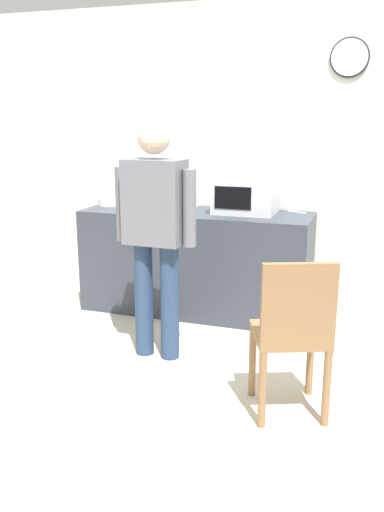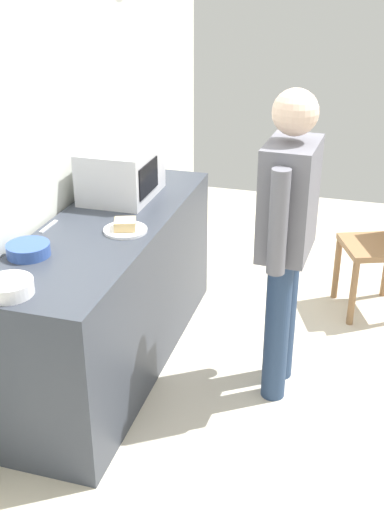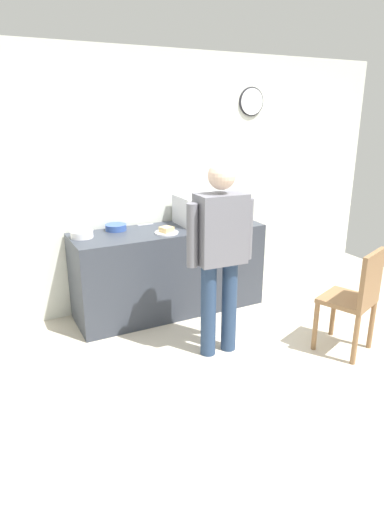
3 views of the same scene
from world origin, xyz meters
TOP-DOWN VIEW (x-y plane):
  - ground_plane at (0.00, 0.00)m, footprint 6.00×6.00m
  - back_wall at (0.00, 1.60)m, footprint 5.40×0.13m
  - kitchen_counter at (-0.16, 1.22)m, footprint 1.95×0.62m
  - microwave at (0.25, 1.29)m, footprint 0.50×0.39m
  - sandwich_plate at (-0.24, 1.08)m, footprint 0.23×0.23m
  - salad_bowl at (-1.01, 1.30)m, footprint 0.21×0.21m
  - cereal_bowl at (-0.64, 1.41)m, footprint 0.21×0.21m
  - fork_utensil at (0.66, 1.45)m, footprint 0.17×0.08m
  - spoon_utensil at (-0.30, 1.49)m, footprint 0.17×0.02m
  - person_standing at (-0.13, 0.25)m, footprint 0.59×0.26m
  - wooden_chair at (0.90, -0.28)m, footprint 0.52×0.52m

SIDE VIEW (x-z plane):
  - ground_plane at x=0.00m, z-range 0.00..0.00m
  - kitchen_counter at x=-0.16m, z-range 0.00..0.89m
  - wooden_chair at x=0.90m, z-range 0.05..0.99m
  - fork_utensil at x=0.66m, z-range 0.89..0.89m
  - spoon_utensil at x=-0.30m, z-range 0.89..0.89m
  - sandwich_plate at x=-0.24m, z-range 0.88..0.94m
  - cereal_bowl at x=-0.64m, z-range 0.89..0.95m
  - salad_bowl at x=-1.01m, z-range 0.89..0.95m
  - person_standing at x=-0.13m, z-range 0.14..1.79m
  - microwave at x=0.25m, z-range 0.89..1.19m
  - back_wall at x=0.00m, z-range 0.00..2.60m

